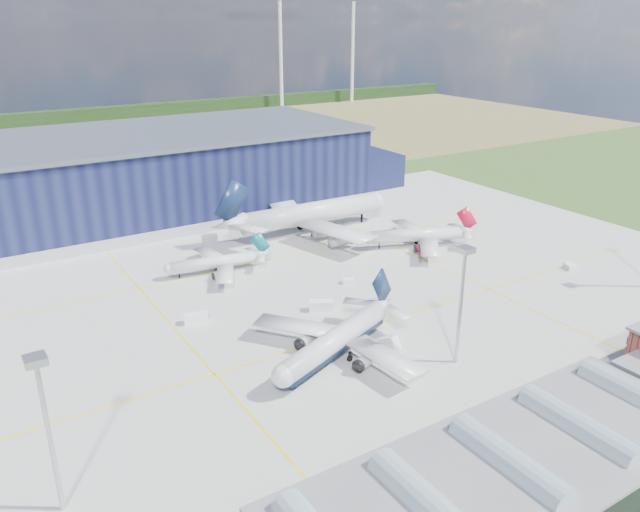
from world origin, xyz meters
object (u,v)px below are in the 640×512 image
at_px(gse_cart_b, 348,281).
at_px(airstair, 388,349).
at_px(hangar, 178,173).
at_px(airliner_widebody, 312,202).
at_px(airliner_navy, 334,330).
at_px(car_a, 626,364).
at_px(airliner_regional, 213,256).
at_px(light_mast_center, 462,287).
at_px(gse_cart_a, 570,267).
at_px(light_mast_west, 45,410).
at_px(gse_van_a, 196,318).
at_px(gse_van_b, 321,306).
at_px(airliner_red, 416,229).
at_px(gse_tug_c, 339,209).
at_px(car_b, 550,399).

bearing_deg(gse_cart_b, airstair, -172.77).
height_order(hangar, airliner_widebody, hangar).
xyz_separation_m(airliner_navy, car_a, (44.09, -30.90, -5.72)).
relative_size(airliner_regional, car_a, 8.15).
distance_m(light_mast_center, airliner_widebody, 80.25).
distance_m(light_mast_center, gse_cart_a, 61.67).
distance_m(light_mast_west, gse_van_a, 55.65).
bearing_deg(gse_van_b, car_a, -112.65).
bearing_deg(hangar, gse_cart_b, -82.51).
relative_size(airliner_widebody, gse_van_b, 11.02).
xyz_separation_m(light_mast_center, gse_cart_b, (3.84, 40.97, -14.82)).
relative_size(airliner_red, car_a, 9.68).
bearing_deg(gse_van_a, gse_tug_c, -37.53).
distance_m(airliner_red, car_a, 70.74).
height_order(light_mast_west, car_b, light_mast_west).
height_order(airliner_regional, gse_van_a, airliner_regional).
xyz_separation_m(gse_cart_a, car_b, (-52.89, -36.21, -0.06)).
bearing_deg(car_b, gse_tug_c, 8.03).
bearing_deg(gse_cart_b, gse_cart_a, -83.98).
height_order(gse_van_a, car_a, gse_van_a).
relative_size(light_mast_center, airliner_regional, 0.82).
bearing_deg(gse_tug_c, gse_van_b, -147.53).
height_order(light_mast_center, airliner_navy, light_mast_center).
height_order(hangar, gse_cart_a, hangar).
bearing_deg(hangar, airliner_regional, -102.88).
height_order(light_mast_center, airliner_regional, light_mast_center).
height_order(hangar, gse_van_b, hangar).
xyz_separation_m(gse_van_a, airstair, (25.98, -32.26, 0.36)).
height_order(airliner_widebody, gse_cart_b, airliner_widebody).
height_order(gse_van_b, car_a, gse_van_b).
distance_m(airliner_navy, airliner_regional, 51.38).
relative_size(airliner_widebody, gse_tug_c, 19.26).
distance_m(gse_cart_a, gse_van_b, 68.05).
distance_m(light_mast_west, gse_cart_a, 129.19).
distance_m(airliner_red, gse_cart_a, 40.99).
distance_m(gse_tug_c, car_b, 114.32).
height_order(light_mast_center, car_b, light_mast_center).
height_order(light_mast_west, airliner_widebody, light_mast_west).
relative_size(gse_tug_c, car_a, 0.87).
xyz_separation_m(gse_van_b, airstair, (0.46, -23.12, 0.25)).
distance_m(gse_van_b, car_a, 60.85).
bearing_deg(airliner_red, airliner_navy, 59.57).
relative_size(light_mast_center, gse_cart_a, 7.06).
xyz_separation_m(airliner_navy, car_b, (22.92, -30.90, -5.66)).
xyz_separation_m(light_mast_center, airliner_widebody, (16.55, 78.29, -6.04)).
xyz_separation_m(airliner_red, airliner_regional, (-55.38, 12.19, -0.86)).
distance_m(hangar, gse_cart_b, 85.27).
xyz_separation_m(light_mast_center, gse_van_a, (-35.14, 40.94, -14.35)).
bearing_deg(airliner_regional, car_b, 116.41).
distance_m(airliner_navy, airstair, 11.55).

